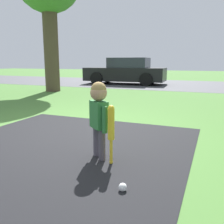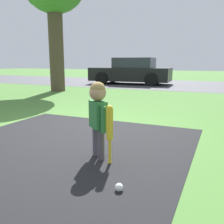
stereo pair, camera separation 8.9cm
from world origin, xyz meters
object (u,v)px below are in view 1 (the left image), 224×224
object	(u,v)px
child	(99,109)
parked_car	(126,72)
sports_ball	(123,187)
baseball_bat	(111,126)

from	to	relation	value
child	parked_car	xyz separation A→B (m)	(-3.05, 9.66, 0.03)
child	sports_ball	distance (m)	1.00
child	baseball_bat	size ratio (longest dim) A/B	1.35
baseball_bat	sports_ball	xyz separation A→B (m)	(0.33, -0.53, -0.40)
child	baseball_bat	distance (m)	0.28
child	sports_ball	bearing A→B (deg)	-9.55
parked_car	sports_ball	bearing A→B (deg)	105.78
sports_ball	child	bearing A→B (deg)	129.90
child	parked_car	bearing A→B (deg)	148.11
child	parked_car	size ratio (longest dim) A/B	0.22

